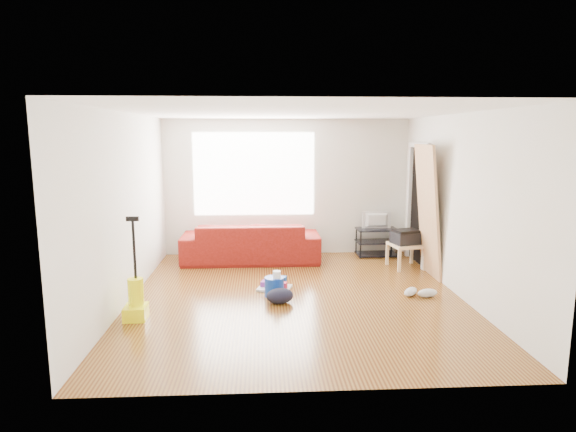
{
  "coord_description": "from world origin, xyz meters",
  "views": [
    {
      "loc": [
        -0.46,
        -6.36,
        2.2
      ],
      "look_at": [
        -0.08,
        0.6,
        1.03
      ],
      "focal_mm": 30.0,
      "sensor_mm": 36.0,
      "label": 1
    }
  ],
  "objects": [
    {
      "name": "tv_stand",
      "position": [
        1.65,
        2.22,
        0.26
      ],
      "size": [
        0.75,
        0.44,
        0.51
      ],
      "rotation": [
        0.0,
        0.0,
        0.03
      ],
      "color": "black",
      "rests_on": "ground"
    },
    {
      "name": "side_table",
      "position": [
        1.95,
        1.38,
        0.35
      ],
      "size": [
        0.59,
        0.59,
        0.41
      ],
      "rotation": [
        0.0,
        0.0,
        0.18
      ],
      "color": "#C8B385",
      "rests_on": "ground"
    },
    {
      "name": "cleaning_tray",
      "position": [
        -0.28,
        0.35,
        0.05
      ],
      "size": [
        0.54,
        0.48,
        0.16
      ],
      "rotation": [
        0.0,
        0.0,
        -0.29
      ],
      "color": "silver",
      "rests_on": "ground"
    },
    {
      "name": "toilet_paper",
      "position": [
        -0.27,
        0.0,
        0.18
      ],
      "size": [
        0.11,
        0.11,
        0.1
      ],
      "primitive_type": "cylinder",
      "color": "white",
      "rests_on": "bucket"
    },
    {
      "name": "backpack",
      "position": [
        -0.23,
        -0.25,
        0.0
      ],
      "size": [
        0.43,
        0.38,
        0.2
      ],
      "primitive_type": "ellipsoid",
      "rotation": [
        0.0,
        0.0,
        0.27
      ],
      "color": "black",
      "rests_on": "ground"
    },
    {
      "name": "sneakers",
      "position": [
        1.7,
        -0.09,
        0.06
      ],
      "size": [
        0.52,
        0.3,
        0.12
      ],
      "rotation": [
        0.0,
        0.0,
        0.37
      ],
      "color": "silver",
      "rests_on": "ground"
    },
    {
      "name": "sofa",
      "position": [
        -0.66,
        1.95,
        0.0
      ],
      "size": [
        2.4,
        0.94,
        0.7
      ],
      "primitive_type": "imported",
      "rotation": [
        0.0,
        0.0,
        3.14
      ],
      "color": "#5C0E06",
      "rests_on": "ground"
    },
    {
      "name": "vacuum",
      "position": [
        -2.0,
        -0.69,
        0.23
      ],
      "size": [
        0.27,
        0.31,
        1.25
      ],
      "rotation": [
        0.0,
        0.0,
        0.03
      ],
      "color": "#F9F90C",
      "rests_on": "ground"
    },
    {
      "name": "bucket",
      "position": [
        -0.3,
        0.04,
        0.0
      ],
      "size": [
        0.35,
        0.35,
        0.27
      ],
      "primitive_type": "cylinder",
      "rotation": [
        0.0,
        0.0,
        -0.38
      ],
      "color": "#0E37A9",
      "rests_on": "ground"
    },
    {
      "name": "printer",
      "position": [
        1.95,
        1.38,
        0.53
      ],
      "size": [
        0.52,
        0.45,
        0.24
      ],
      "rotation": [
        0.0,
        0.0,
        0.27
      ],
      "color": "black",
      "rests_on": "side_table"
    },
    {
      "name": "room",
      "position": [
        0.07,
        0.15,
        1.25
      ],
      "size": [
        4.51,
        5.01,
        2.51
      ],
      "color": "#50250D",
      "rests_on": "ground"
    },
    {
      "name": "tv",
      "position": [
        1.65,
        2.22,
        0.66
      ],
      "size": [
        0.53,
        0.07,
        0.31
      ],
      "primitive_type": "imported",
      "rotation": [
        0.0,
        0.0,
        3.14
      ],
      "color": "black",
      "rests_on": "tv_stand"
    },
    {
      "name": "door_panel",
      "position": [
        2.13,
        0.93,
        0.0
      ],
      "size": [
        0.26,
        0.83,
        2.07
      ],
      "primitive_type": "cube",
      "rotation": [
        0.0,
        -0.1,
        0.0
      ],
      "color": "#B3754B",
      "rests_on": "ground"
    }
  ]
}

